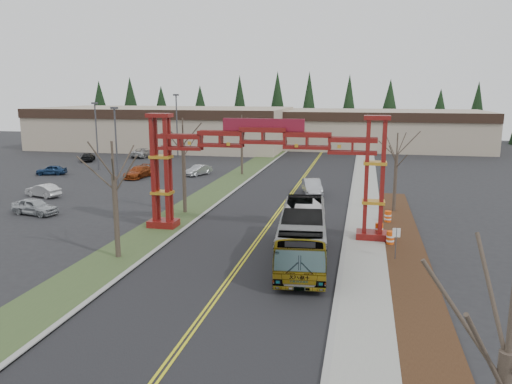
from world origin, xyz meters
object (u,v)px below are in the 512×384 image
(retail_building_west, at_px, (165,128))
(bare_tree_right_near, at_px, (508,354))
(gateway_arch, at_px, (263,155))
(silver_sedan, at_px, (312,187))
(parked_car_near_b, at_px, (43,190))
(light_pole_near, at_px, (116,141))
(parked_car_near_a, at_px, (35,206))
(parked_car_far_a, at_px, (198,170))
(parked_car_mid_b, at_px, (51,170))
(bare_tree_median_far, at_px, (242,131))
(street_sign, at_px, (396,237))
(barrel_south, at_px, (390,238))
(bare_tree_median_mid, at_px, (183,144))
(light_pole_mid, at_px, (96,131))
(retail_building_east, at_px, (380,129))
(bare_tree_median_near, at_px, (114,177))
(transit_bus, at_px, (303,235))
(parked_car_mid_a, at_px, (139,172))
(barrel_north, at_px, (388,217))
(bare_tree_right_far, at_px, (397,156))
(parked_car_far_b, at_px, (144,153))
(parked_car_far_c, at_px, (88,157))
(barrel_mid, at_px, (379,231))
(light_pole_far, at_px, (177,121))

(retail_building_west, height_order, bare_tree_right_near, bare_tree_right_near)
(gateway_arch, relative_size, silver_sedan, 3.78)
(parked_car_near_b, bearing_deg, light_pole_near, 161.79)
(parked_car_near_a, bearing_deg, parked_car_far_a, -7.27)
(silver_sedan, height_order, parked_car_near_a, silver_sedan)
(silver_sedan, relative_size, parked_car_mid_b, 1.29)
(bare_tree_median_far, bearing_deg, silver_sedan, -46.28)
(street_sign, relative_size, barrel_south, 2.09)
(bare_tree_median_mid, bearing_deg, silver_sedan, 45.99)
(bare_tree_median_mid, xyz_separation_m, light_pole_mid, (-20.08, 20.76, -0.83))
(parked_car_far_a, xyz_separation_m, bare_tree_right_near, (23.33, -50.45, 5.00))
(retail_building_east, height_order, parked_car_near_b, retail_building_east)
(retail_building_east, xyz_separation_m, bare_tree_median_near, (-18.00, -69.44, 1.78))
(transit_bus, bearing_deg, parked_car_mid_a, 126.41)
(barrel_south, bearing_deg, barrel_north, 89.19)
(retail_building_west, distance_m, bare_tree_median_far, 35.72)
(bare_tree_right_far, xyz_separation_m, light_pole_mid, (-38.08, 16.49, 0.24))
(parked_car_far_b, distance_m, bare_tree_right_near, 75.91)
(parked_car_far_c, height_order, street_sign, street_sign)
(gateway_arch, height_order, barrel_north, gateway_arch)
(parked_car_near_a, xyz_separation_m, bare_tree_median_mid, (12.53, 3.34, 5.37))
(parked_car_near_b, relative_size, barrel_mid, 3.65)
(bare_tree_median_near, relative_size, light_pole_mid, 0.83)
(parked_car_near_b, xyz_separation_m, barrel_mid, (32.98, -7.69, -0.11))
(barrel_north, bearing_deg, parked_car_far_b, 137.19)
(silver_sedan, xyz_separation_m, parked_car_mid_b, (-33.99, 5.29, -0.16))
(parked_car_far_c, bearing_deg, light_pole_near, 106.27)
(bare_tree_right_near, bearing_deg, bare_tree_median_far, 109.08)
(bare_tree_median_near, distance_m, barrel_south, 19.00)
(parked_car_mid_a, relative_size, light_pole_far, 0.49)
(transit_bus, bearing_deg, parked_car_near_a, 158.56)
(parked_car_mid_b, bearing_deg, retail_building_west, 160.76)
(bare_tree_right_near, height_order, street_sign, bare_tree_right_near)
(parked_car_mid_a, distance_m, barrel_mid, 35.02)
(retail_building_east, height_order, street_sign, retail_building_east)
(bare_tree_right_near, bearing_deg, light_pole_mid, 126.34)
(silver_sedan, distance_m, parked_car_near_b, 27.48)
(retail_building_west, bearing_deg, parked_car_far_a, -60.66)
(retail_building_west, height_order, parked_car_near_b, retail_building_west)
(silver_sedan, bearing_deg, bare_tree_median_near, -127.26)
(parked_car_near_b, bearing_deg, gateway_arch, 88.78)
(barrel_south, bearing_deg, parked_car_mid_b, 152.20)
(bare_tree_right_near, bearing_deg, silver_sedan, 100.79)
(bare_tree_right_far, relative_size, street_sign, 3.30)
(parked_car_near_b, bearing_deg, barrel_mid, 94.39)
(transit_bus, distance_m, light_pole_far, 53.12)
(bare_tree_median_near, relative_size, street_sign, 3.53)
(light_pole_far, bearing_deg, parked_car_far_a, -60.98)
(parked_car_far_a, bearing_deg, retail_building_east, 80.96)
(parked_car_near_a, distance_m, parked_car_mid_b, 22.21)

